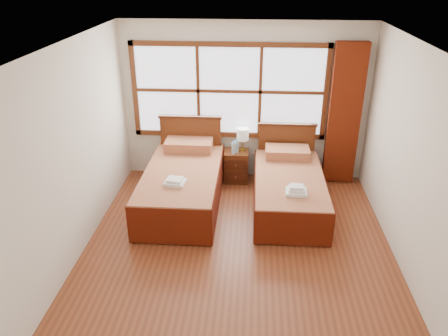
{
  "coord_description": "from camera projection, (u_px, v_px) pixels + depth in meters",
  "views": [
    {
      "loc": [
        0.15,
        -4.65,
        3.41
      ],
      "look_at": [
        -0.23,
        0.7,
        0.85
      ],
      "focal_mm": 35.0,
      "sensor_mm": 36.0,
      "label": 1
    }
  ],
  "objects": [
    {
      "name": "floor",
      "position": [
        238.0,
        250.0,
        5.67
      ],
      "size": [
        4.5,
        4.5,
        0.0
      ],
      "primitive_type": "plane",
      "color": "brown",
      "rests_on": "ground"
    },
    {
      "name": "lamp",
      "position": [
        243.0,
        135.0,
        7.18
      ],
      "size": [
        0.2,
        0.2,
        0.38
      ],
      "color": "#B38F39",
      "rests_on": "nightstand"
    },
    {
      "name": "bottle_near",
      "position": [
        233.0,
        148.0,
        7.1
      ],
      "size": [
        0.06,
        0.06,
        0.23
      ],
      "color": "#ABCCDC",
      "rests_on": "nightstand"
    },
    {
      "name": "wall_right",
      "position": [
        414.0,
        165.0,
        4.98
      ],
      "size": [
        0.0,
        4.5,
        4.5
      ],
      "primitive_type": "plane",
      "rotation": [
        1.57,
        0.0,
        -1.57
      ],
      "color": "silver",
      "rests_on": "floor"
    },
    {
      "name": "curtain",
      "position": [
        344.0,
        115.0,
        6.96
      ],
      "size": [
        0.5,
        0.16,
        2.3
      ],
      "primitive_type": "cube",
      "color": "#651C0A",
      "rests_on": "wall_back"
    },
    {
      "name": "wall_left",
      "position": [
        73.0,
        155.0,
        5.23
      ],
      "size": [
        0.0,
        4.5,
        4.5
      ],
      "primitive_type": "plane",
      "rotation": [
        1.57,
        0.0,
        1.57
      ],
      "color": "silver",
      "rests_on": "floor"
    },
    {
      "name": "bed_right",
      "position": [
        289.0,
        188.0,
        6.57
      ],
      "size": [
        1.03,
        2.05,
        1.0
      ],
      "color": "#421C0D",
      "rests_on": "floor"
    },
    {
      "name": "towels_left",
      "position": [
        175.0,
        181.0,
        6.08
      ],
      "size": [
        0.31,
        0.28,
        0.08
      ],
      "rotation": [
        0.0,
        0.0,
        -0.13
      ],
      "color": "white",
      "rests_on": "bed_left"
    },
    {
      "name": "bed_left",
      "position": [
        183.0,
        183.0,
        6.66
      ],
      "size": [
        1.12,
        2.17,
        1.09
      ],
      "color": "#421C0D",
      "rests_on": "floor"
    },
    {
      "name": "bottle_far",
      "position": [
        237.0,
        146.0,
        7.16
      ],
      "size": [
        0.06,
        0.06,
        0.24
      ],
      "color": "#ABCCDC",
      "rests_on": "nightstand"
    },
    {
      "name": "wall_back",
      "position": [
        244.0,
        103.0,
        7.13
      ],
      "size": [
        4.0,
        0.0,
        4.0
      ],
      "primitive_type": "plane",
      "rotation": [
        1.57,
        0.0,
        0.0
      ],
      "color": "silver",
      "rests_on": "floor"
    },
    {
      "name": "nightstand",
      "position": [
        236.0,
        166.0,
        7.35
      ],
      "size": [
        0.4,
        0.4,
        0.54
      ],
      "color": "#582A13",
      "rests_on": "floor"
    },
    {
      "name": "window",
      "position": [
        229.0,
        91.0,
        7.03
      ],
      "size": [
        3.16,
        0.06,
        1.56
      ],
      "color": "white",
      "rests_on": "wall_back"
    },
    {
      "name": "ceiling",
      "position": [
        241.0,
        46.0,
        4.54
      ],
      "size": [
        4.5,
        4.5,
        0.0
      ],
      "primitive_type": "plane",
      "rotation": [
        3.14,
        0.0,
        0.0
      ],
      "color": "white",
      "rests_on": "wall_back"
    },
    {
      "name": "towels_right",
      "position": [
        296.0,
        190.0,
        5.93
      ],
      "size": [
        0.3,
        0.26,
        0.12
      ],
      "rotation": [
        0.0,
        0.0,
        -0.04
      ],
      "color": "white",
      "rests_on": "bed_right"
    }
  ]
}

